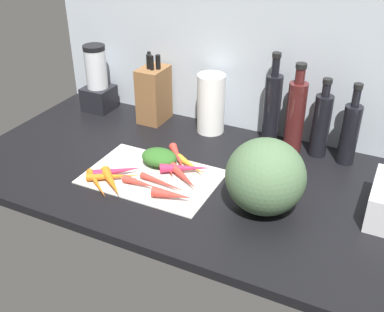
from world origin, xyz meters
The scene contains 24 objects.
ground_plane centered at (0.00, 0.00, -1.50)cm, with size 170.00×80.00×3.00cm, color black.
wall_back centered at (0.00, 38.50, 30.00)cm, with size 170.00×3.00×60.00cm, color #ADB7C1.
cutting_board centered at (-18.30, -9.40, 0.40)cm, with size 42.71×28.53×0.80cm, color beige.
carrot_0 centered at (-8.60, 0.24, 1.98)cm, with size 2.36×2.36×14.30cm, color orange.
carrot_1 centered at (-28.24, -14.14, 2.36)cm, with size 3.13×3.13×15.80cm, color #B2264C.
carrot_2 centered at (-18.43, -16.54, 2.04)cm, with size 2.48×2.48×11.81cm, color red.
carrot_3 centered at (-11.95, -13.13, 1.80)cm, with size 2.01×2.01×17.39cm, color red.
carrot_4 centered at (-30.41, -22.61, 1.85)cm, with size 2.09×2.09×16.36cm, color orange.
carrot_5 centered at (-16.65, -2.93, 2.05)cm, with size 2.49×2.49×17.09cm, color red.
carrot_6 centered at (-26.09, -20.77, 2.53)cm, with size 3.46×3.46×15.13cm, color orange.
carrot_7 centered at (-5.93, -18.38, 2.46)cm, with size 3.32×3.32×12.65cm, color red.
carrot_8 centered at (-14.99, 2.58, 2.23)cm, with size 2.87×2.87×15.66cm, color red.
carrot_9 centered at (-27.84, -17.05, 2.10)cm, with size 2.60×2.60×17.48cm, color orange.
carrot_10 centered at (-7.41, -7.82, 2.27)cm, with size 2.93×2.93×15.42cm, color red.
carrot_11 centered at (-9.13, -2.88, 2.40)cm, with size 3.20×3.20×17.06cm, color #B2264C.
carrot_greens_pile centered at (-19.62, -2.10, 3.43)cm, with size 12.41×9.55×5.25cm, color #2D6023.
winter_squash centered at (19.61, -9.78, 11.15)cm, with size 23.07×22.57×22.30cm, color #4C6B47.
knife_block centered at (-39.13, 28.59, 11.29)cm, with size 9.50×13.10×27.42cm.
blender_appliance centered at (-65.39, 27.58, 11.89)cm, with size 11.61×11.61×27.58cm.
paper_towel_roll centered at (-14.87, 29.50, 11.39)cm, with size 10.42×10.42×22.78cm, color white.
bottle_0 centered at (8.04, 31.96, 13.77)cm, with size 6.20×6.20×33.63cm.
bottle_1 centered at (17.62, 28.12, 13.88)cm, with size 6.52×6.52×32.46cm.
bottle_2 centered at (26.45, 29.46, 11.91)cm, with size 6.11×6.11×28.22cm.
bottle_3 centered at (36.28, 28.33, 11.46)cm, with size 5.93×5.93×28.56cm.
Camera 1 is at (50.15, -119.67, 82.99)cm, focal length 43.96 mm.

